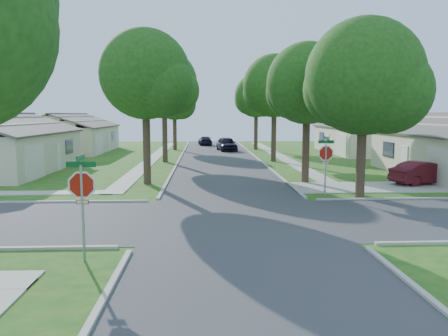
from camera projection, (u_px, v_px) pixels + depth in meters
name	position (u px, v px, depth m)	size (l,w,h in m)	color
ground	(239.00, 219.00, 17.04)	(100.00, 100.00, 0.00)	#1B5416
road_ns	(239.00, 219.00, 17.04)	(7.00, 100.00, 0.02)	#333335
sidewalk_ne	(279.00, 156.00, 43.10)	(1.20, 40.00, 0.04)	#9E9B91
sidewalk_nw	(155.00, 156.00, 42.54)	(1.20, 40.00, 0.04)	#9E9B91
driveway	(369.00, 187.00, 24.44)	(8.80, 3.60, 0.05)	#9E9B91
stop_sign_sw	(82.00, 189.00, 11.92)	(1.05, 0.80, 2.98)	gray
stop_sign_ne	(326.00, 156.00, 21.67)	(1.05, 0.80, 2.98)	gray
tree_e_near	(308.00, 87.00, 25.50)	(4.97, 4.80, 8.28)	#38281C
tree_e_mid	(275.00, 89.00, 37.33)	(5.59, 5.40, 9.21)	#38281C
tree_e_far	(257.00, 98.00, 50.25)	(5.17, 5.00, 8.72)	#38281C
tree_w_near	(146.00, 79.00, 25.02)	(5.38, 5.20, 8.97)	#38281C
tree_w_mid	(165.00, 86.00, 36.87)	(5.80, 5.60, 9.56)	#38281C
tree_w_far	(175.00, 102.00, 49.88)	(4.76, 4.60, 8.04)	#38281C
tree_ne_corner	(365.00, 82.00, 20.83)	(5.80, 5.60, 8.66)	#38281C
house_ne_far	(367.00, 139.00, 46.34)	(8.42, 13.60, 4.23)	beige
house_nw_far	(70.00, 138.00, 47.85)	(8.42, 13.60, 4.23)	beige
car_driveway	(424.00, 173.00, 25.47)	(1.43, 4.10, 1.35)	#4C0F18
car_curb_east	(227.00, 144.00, 49.09)	(1.85, 4.60, 1.57)	black
car_curb_west	(205.00, 141.00, 58.23)	(1.63, 4.02, 1.17)	black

